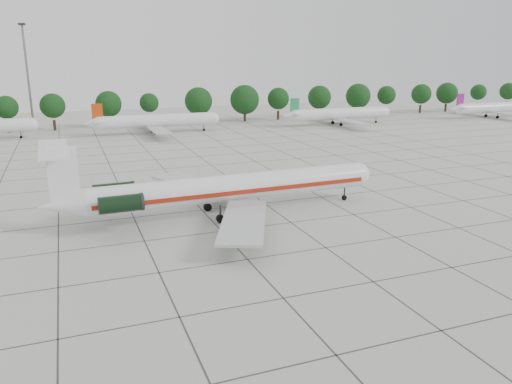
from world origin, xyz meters
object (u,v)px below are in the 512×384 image
main_airliner (218,189)px  bg_airliner_e (495,108)px  bg_airliner_d (340,114)px  bg_airliner_c (157,121)px  floodlight_mast (27,70)px

main_airliner → bg_airliner_e: (103.80, 61.51, -0.33)m
main_airliner → bg_airliner_e: main_airliner is taller
bg_airliner_d → main_airliner: bearing=-129.6°
bg_airliner_c → bg_airliner_e: same height
bg_airliner_e → floodlight_mast: (-127.02, 25.37, 11.37)m
bg_airliner_c → floodlight_mast: size_ratio=1.11×
floodlight_mast → bg_airliner_d: bearing=-17.0°
bg_airliner_c → bg_airliner_e: (99.19, -4.31, 0.00)m
main_airliner → floodlight_mast: 90.61m
main_airliner → bg_airliner_c: size_ratio=1.39×
floodlight_mast → bg_airliner_c: bearing=-37.1°
bg_airliner_c → floodlight_mast: 36.71m
bg_airliner_e → floodlight_mast: bearing=168.7°
bg_airliner_d → floodlight_mast: (-75.86, 23.23, 11.37)m
bg_airliner_c → floodlight_mast: bearing=142.9°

